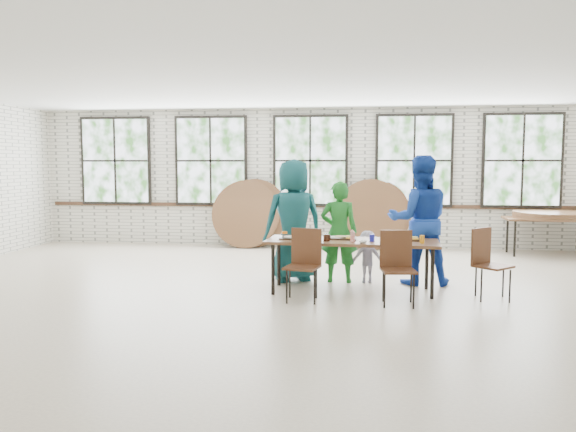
% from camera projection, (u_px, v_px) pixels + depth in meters
% --- Properties ---
extents(room, '(12.00, 12.00, 12.00)m').
position_uv_depth(room, '(310.00, 163.00, 12.12)').
color(room, beige).
rests_on(room, ground).
extents(dining_table, '(2.45, 0.97, 0.74)m').
position_uv_depth(dining_table, '(352.00, 244.00, 7.90)').
color(dining_table, brown).
rests_on(dining_table, ground).
extents(chair_near_left, '(0.50, 0.49, 0.95)m').
position_uv_depth(chair_near_left, '(304.00, 258.00, 7.47)').
color(chair_near_left, '#4F2D1A').
rests_on(chair_near_left, ground).
extents(chair_near_right, '(0.47, 0.45, 0.95)m').
position_uv_depth(chair_near_right, '(397.00, 261.00, 7.26)').
color(chair_near_right, '#4F2D1A').
rests_on(chair_near_right, ground).
extents(chair_spare, '(0.58, 0.58, 0.95)m').
position_uv_depth(chair_spare, '(487.00, 257.00, 7.54)').
color(chair_spare, '#4F2D1A').
rests_on(chair_spare, ground).
extents(adult_teal, '(1.08, 0.91, 1.88)m').
position_uv_depth(adult_teal, '(293.00, 220.00, 8.63)').
color(adult_teal, '#154953').
rests_on(adult_teal, ground).
extents(adult_green, '(0.58, 0.39, 1.55)m').
position_uv_depth(adult_green, '(339.00, 232.00, 8.56)').
color(adult_green, '#1E7326').
rests_on(adult_green, ground).
extents(toddler, '(0.54, 0.34, 0.80)m').
position_uv_depth(toddler, '(367.00, 257.00, 8.55)').
color(toddler, '#1B1239').
rests_on(toddler, ground).
extents(adult_blue, '(0.99, 0.79, 1.94)m').
position_uv_depth(adult_blue, '(419.00, 220.00, 8.40)').
color(adult_blue, '#173BA3').
rests_on(adult_blue, ground).
extents(storage_table, '(1.83, 0.84, 0.74)m').
position_uv_depth(storage_table, '(553.00, 221.00, 11.07)').
color(storage_table, brown).
rests_on(storage_table, ground).
extents(tabletop_clutter, '(2.01, 0.63, 0.11)m').
position_uv_depth(tabletop_clutter, '(357.00, 239.00, 7.86)').
color(tabletop_clutter, black).
rests_on(tabletop_clutter, dining_table).
extents(round_tops_stacked, '(1.50, 1.50, 0.13)m').
position_uv_depth(round_tops_stacked, '(553.00, 215.00, 11.06)').
color(round_tops_stacked, brown).
rests_on(round_tops_stacked, storage_table).
extents(round_tops_leaning, '(4.27, 0.50, 1.49)m').
position_uv_depth(round_tops_leaning, '(311.00, 214.00, 12.01)').
color(round_tops_leaning, brown).
rests_on(round_tops_leaning, ground).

